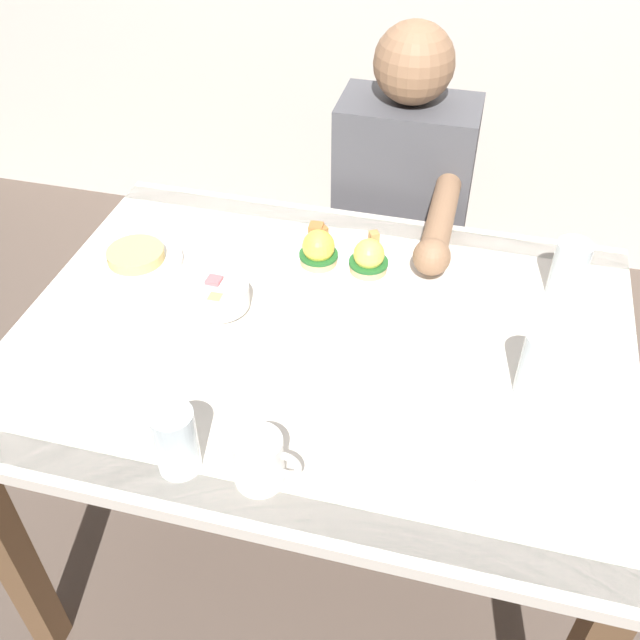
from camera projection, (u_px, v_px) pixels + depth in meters
name	position (u px, v px, depth m)	size (l,w,h in m)	color
ground_plane	(321.00, 542.00, 1.91)	(6.00, 6.00, 0.00)	brown
dining_table	(321.00, 373.00, 1.49)	(1.20, 0.90, 0.74)	silver
eggs_benedict_plate	(342.00, 259.00, 1.56)	(0.27, 0.27, 0.09)	white
fruit_bowl	(220.00, 296.00, 1.46)	(0.12, 0.12, 0.06)	white
coffee_mug	(260.00, 459.00, 1.13)	(0.11, 0.08, 0.09)	white
fork	(464.00, 467.00, 1.18)	(0.14, 0.10, 0.00)	silver
water_glass_near	(176.00, 443.00, 1.14)	(0.07, 0.07, 0.12)	silver
water_glass_far	(568.00, 273.00, 1.48)	(0.07, 0.07, 0.12)	silver
water_glass_extra	(538.00, 369.00, 1.27)	(0.07, 0.07, 0.13)	silver
side_plate	(136.00, 258.00, 1.58)	(0.20, 0.20, 0.04)	white
diner_person	(401.00, 215.00, 1.90)	(0.34, 0.54, 1.14)	#33333D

